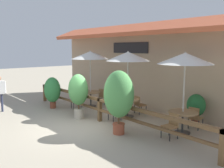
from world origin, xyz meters
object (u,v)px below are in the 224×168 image
(patio_umbrella_middle, at_px, (128,57))
(potted_plant_entrance_palm, at_px, (78,91))
(chair_far_wallside, at_px, (195,117))
(chair_near_streetside, at_px, (77,100))
(patio_umbrella_far, at_px, (185,59))
(chair_far_streetside, at_px, (171,125))
(dining_table_far, at_px, (183,116))
(dining_table_middle, at_px, (128,103))
(chair_middle_streetside, at_px, (116,109))
(potted_plant_tall_tropical, at_px, (52,90))
(potted_plant_small_flowering, at_px, (196,106))
(dining_table_near, at_px, (91,94))
(chair_middle_wallside, at_px, (139,104))
(chair_near_wallside, at_px, (103,96))
(potted_plant_broad_leaf, at_px, (119,95))
(patio_umbrella_near, at_px, (90,55))

(patio_umbrella_middle, relative_size, potted_plant_entrance_palm, 1.50)
(potted_plant_entrance_palm, bearing_deg, chair_far_wallside, 32.58)
(chair_near_streetside, xyz_separation_m, patio_umbrella_far, (5.45, 0.91, 2.16))
(patio_umbrella_far, bearing_deg, chair_far_wallside, 86.81)
(chair_far_streetside, bearing_deg, dining_table_far, 99.19)
(dining_table_middle, relative_size, chair_middle_streetside, 1.24)
(chair_near_streetside, bearing_deg, potted_plant_tall_tropical, -122.55)
(dining_table_middle, bearing_deg, potted_plant_small_flowering, 23.90)
(dining_table_near, xyz_separation_m, chair_middle_wallside, (2.65, 0.83, -0.16))
(patio_umbrella_far, bearing_deg, chair_near_streetside, -170.56)
(potted_plant_entrance_palm, bearing_deg, chair_middle_wallside, 65.84)
(chair_middle_streetside, height_order, potted_plant_small_flowering, potted_plant_small_flowering)
(patio_umbrella_middle, relative_size, dining_table_middle, 2.78)
(chair_near_wallside, height_order, dining_table_middle, chair_near_wallside)
(chair_middle_wallside, bearing_deg, patio_umbrella_far, 176.71)
(chair_middle_streetside, distance_m, potted_plant_broad_leaf, 1.91)
(chair_middle_streetside, relative_size, chair_middle_wallside, 1.00)
(chair_far_streetside, bearing_deg, potted_plant_small_flowering, 102.55)
(potted_plant_small_flowering, bearing_deg, chair_near_streetside, -158.76)
(chair_near_wallside, relative_size, dining_table_far, 0.81)
(potted_plant_entrance_palm, distance_m, potted_plant_small_flowering, 4.78)
(dining_table_near, bearing_deg, dining_table_far, 1.09)
(patio_umbrella_near, relative_size, chair_far_wallside, 3.44)
(dining_table_middle, relative_size, patio_umbrella_far, 0.36)
(patio_umbrella_middle, relative_size, chair_middle_streetside, 3.44)
(chair_near_streetside, relative_size, potted_plant_tall_tropical, 0.53)
(chair_middle_streetside, bearing_deg, potted_plant_small_flowering, 44.03)
(chair_near_wallside, height_order, potted_plant_tall_tropical, potted_plant_tall_tropical)
(patio_umbrella_near, xyz_separation_m, potted_plant_small_flowering, (5.26, 1.24, -1.87))
(patio_umbrella_middle, height_order, dining_table_middle, patio_umbrella_middle)
(chair_middle_wallside, relative_size, potted_plant_entrance_palm, 0.44)
(patio_umbrella_near, distance_m, dining_table_far, 5.80)
(chair_near_streetside, distance_m, chair_far_streetside, 5.50)
(dining_table_middle, bearing_deg, dining_table_far, 0.32)
(dining_table_near, bearing_deg, potted_plant_tall_tropical, -118.22)
(dining_table_near, relative_size, chair_middle_wallside, 1.24)
(dining_table_far, bearing_deg, patio_umbrella_far, 90.00)
(dining_table_middle, xyz_separation_m, potted_plant_broad_leaf, (1.41, -1.77, 0.75))
(chair_middle_wallside, bearing_deg, chair_near_streetside, 42.70)
(chair_middle_streetside, bearing_deg, patio_umbrella_far, 22.71)
(chair_near_streetside, xyz_separation_m, chair_far_wallside, (5.49, 1.64, 0.00))
(chair_near_streetside, distance_m, dining_table_middle, 2.81)
(chair_middle_wallside, bearing_deg, chair_near_wallside, 11.75)
(dining_table_far, bearing_deg, patio_umbrella_near, -178.91)
(chair_middle_wallside, distance_m, potted_plant_tall_tropical, 4.37)
(patio_umbrella_near, relative_size, chair_middle_wallside, 3.44)
(chair_near_streetside, relative_size, dining_table_far, 0.81)
(potted_plant_broad_leaf, bearing_deg, chair_far_streetside, 36.20)
(potted_plant_broad_leaf, bearing_deg, potted_plant_tall_tropical, -179.95)
(patio_umbrella_middle, relative_size, patio_umbrella_far, 1.00)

